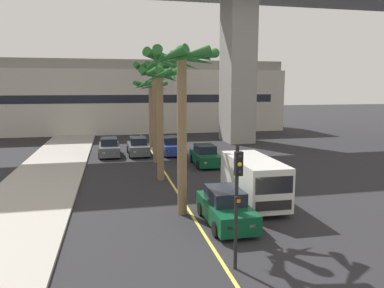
% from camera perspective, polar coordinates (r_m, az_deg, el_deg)
% --- Properties ---
extents(sidewalk_left, '(4.80, 80.00, 0.15)m').
position_cam_1_polar(sidewalk_left, '(19.69, -25.11, -9.49)').
color(sidewalk_left, '#ADA89E').
rests_on(sidewalk_left, ground).
extents(lane_stripe_center, '(0.14, 56.00, 0.01)m').
position_cam_1_polar(lane_stripe_center, '(27.16, -4.53, -3.91)').
color(lane_stripe_center, '#DBCC4C').
rests_on(lane_stripe_center, ground).
extents(pier_building_backdrop, '(39.05, 8.04, 9.35)m').
position_cam_1_polar(pier_building_backdrop, '(50.85, -8.40, 7.21)').
color(pier_building_backdrop, beige).
rests_on(pier_building_backdrop, ground).
extents(car_queue_front, '(1.90, 4.13, 1.56)m').
position_cam_1_polar(car_queue_front, '(33.01, -8.33, -0.43)').
color(car_queue_front, '#4C5156').
rests_on(car_queue_front, ground).
extents(car_queue_second, '(1.94, 4.15, 1.56)m').
position_cam_1_polar(car_queue_second, '(33.02, -3.34, -0.35)').
color(car_queue_second, navy).
rests_on(car_queue_second, ground).
extents(car_queue_third, '(1.90, 4.14, 1.56)m').
position_cam_1_polar(car_queue_third, '(33.01, -12.69, -0.55)').
color(car_queue_third, '#4C5156').
rests_on(car_queue_third, ground).
extents(car_queue_fourth, '(1.84, 4.10, 1.56)m').
position_cam_1_polar(car_queue_fourth, '(16.51, 5.21, -9.80)').
color(car_queue_fourth, '#0C4728').
rests_on(car_queue_fourth, ground).
extents(car_queue_fifth, '(1.91, 4.14, 1.56)m').
position_cam_1_polar(car_queue_fifth, '(28.39, 2.06, -1.85)').
color(car_queue_fifth, '#0C4728').
rests_on(car_queue_fifth, ground).
extents(delivery_van, '(2.24, 5.29, 2.36)m').
position_cam_1_polar(delivery_van, '(19.24, 9.47, -5.42)').
color(delivery_van, silver).
rests_on(delivery_van, ground).
extents(traffic_light_median_near, '(0.24, 0.37, 4.20)m').
position_cam_1_polar(traffic_light_median_near, '(11.96, 7.02, -7.12)').
color(traffic_light_median_near, black).
rests_on(traffic_light_median_near, ground).
extents(palm_tree_near_median, '(2.79, 2.82, 7.28)m').
position_cam_1_polar(palm_tree_near_median, '(23.38, -5.02, 7.82)').
color(palm_tree_near_median, brown).
rests_on(palm_tree_near_median, ground).
extents(palm_tree_mid_median, '(3.51, 3.54, 6.66)m').
position_cam_1_polar(palm_tree_mid_median, '(37.06, -6.40, 7.97)').
color(palm_tree_mid_median, brown).
rests_on(palm_tree_mid_median, ground).
extents(palm_tree_far_median, '(3.55, 3.54, 7.83)m').
position_cam_1_polar(palm_tree_far_median, '(16.86, -1.67, 9.78)').
color(palm_tree_far_median, brown).
rests_on(palm_tree_far_median, ground).
extents(palm_tree_farthest_median, '(3.46, 3.52, 7.96)m').
position_cam_1_polar(palm_tree_farthest_median, '(29.11, -5.79, 9.38)').
color(palm_tree_farthest_median, brown).
rests_on(palm_tree_farthest_median, ground).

